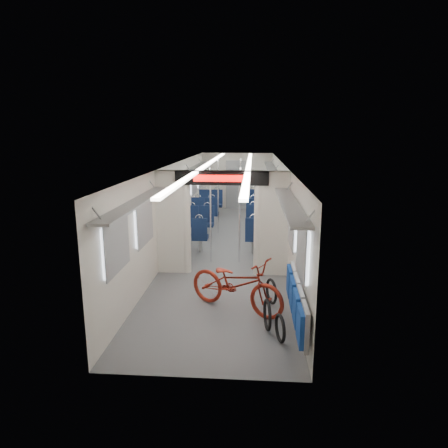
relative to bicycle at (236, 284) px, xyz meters
name	(u,v)px	position (x,y,z in m)	size (l,w,h in m)	color
carriage	(227,195)	(-0.40, 3.66, 1.01)	(12.00, 12.02, 2.31)	#515456
bicycle	(236,284)	(0.00, 0.00, 0.00)	(0.65, 1.88, 0.99)	maroon
flip_bench	(296,301)	(0.96, -0.86, 0.09)	(0.12, 2.15, 0.56)	gray
bike_hoop_a	(280,330)	(0.71, -1.07, -0.30)	(0.44, 0.44, 0.05)	black
bike_hoop_b	(267,316)	(0.53, -0.70, -0.26)	(0.52, 0.52, 0.05)	black
bike_hoop_c	(271,293)	(0.64, 0.32, -0.28)	(0.48, 0.48, 0.05)	black
seat_bay_near_left	(195,226)	(-1.33, 4.26, 0.03)	(0.88, 1.92, 1.05)	#0D1939
seat_bay_near_right	(262,226)	(0.54, 4.32, 0.04)	(0.90, 2.01, 1.08)	#0D1939
seat_bay_far_left	(208,205)	(-1.33, 7.49, 0.05)	(0.90, 2.05, 1.09)	#0D1939
seat_bay_far_right	(260,207)	(0.54, 7.15, 0.08)	(0.95, 2.27, 1.16)	#0D1939
stanchion_near_left	(211,216)	(-0.73, 2.67, 0.66)	(0.04, 0.04, 2.30)	silver
stanchion_near_right	(239,216)	(-0.04, 2.72, 0.66)	(0.05, 0.05, 2.30)	silver
stanchion_far_left	(218,197)	(-0.80, 5.60, 0.66)	(0.04, 0.04, 2.30)	silver
stanchion_far_right	(240,195)	(-0.13, 6.02, 0.66)	(0.04, 0.04, 2.30)	silver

